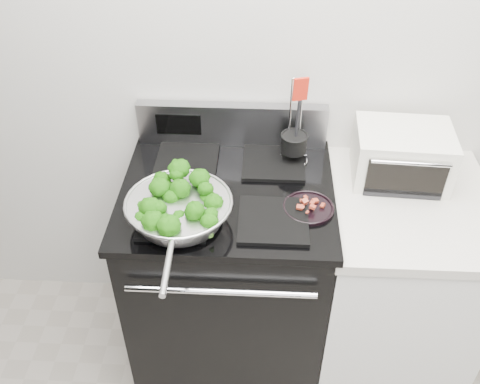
# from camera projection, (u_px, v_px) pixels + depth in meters

# --- Properties ---
(back_wall) EXTENTS (4.00, 0.02, 2.70)m
(back_wall) POSITION_uv_depth(u_px,v_px,m) (313.00, 50.00, 1.97)
(back_wall) COLOR beige
(back_wall) RESTS_ON ground
(gas_range) EXTENTS (0.79, 0.69, 1.13)m
(gas_range) POSITION_uv_depth(u_px,v_px,m) (229.00, 273.00, 2.27)
(gas_range) COLOR black
(gas_range) RESTS_ON floor
(counter) EXTENTS (0.62, 0.68, 0.92)m
(counter) POSITION_uv_depth(u_px,v_px,m) (391.00, 284.00, 2.25)
(counter) COLOR white
(counter) RESTS_ON floor
(skillet) EXTENTS (0.37, 0.58, 0.08)m
(skillet) POSITION_uv_depth(u_px,v_px,m) (179.00, 209.00, 1.80)
(skillet) COLOR silver
(skillet) RESTS_ON gas_range
(broccoli_pile) EXTENTS (0.29, 0.29, 0.10)m
(broccoli_pile) POSITION_uv_depth(u_px,v_px,m) (179.00, 204.00, 1.79)
(broccoli_pile) COLOR #0A3104
(broccoli_pile) RESTS_ON skillet
(bacon_plate) EXTENTS (0.18, 0.18, 0.04)m
(bacon_plate) POSITION_uv_depth(u_px,v_px,m) (309.00, 206.00, 1.88)
(bacon_plate) COLOR black
(bacon_plate) RESTS_ON gas_range
(utensil_holder) EXTENTS (0.12, 0.12, 0.37)m
(utensil_holder) POSITION_uv_depth(u_px,v_px,m) (294.00, 147.00, 2.07)
(utensil_holder) COLOR silver
(utensil_holder) RESTS_ON gas_range
(toaster_oven) EXTENTS (0.37, 0.29, 0.20)m
(toaster_oven) POSITION_uv_depth(u_px,v_px,m) (402.00, 155.00, 2.02)
(toaster_oven) COLOR silver
(toaster_oven) RESTS_ON counter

